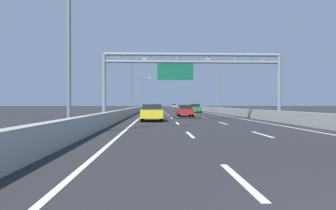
{
  "coord_description": "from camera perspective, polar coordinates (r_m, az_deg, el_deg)",
  "views": [
    {
      "loc": [
        -3.49,
        -2.64,
        1.53
      ],
      "look_at": [
        -1.32,
        52.07,
        1.33
      ],
      "focal_mm": 32.94,
      "sensor_mm": 36.0,
      "label": 1
    }
  ],
  "objects": [
    {
      "name": "lane_dash_right_11",
      "position": [
        105.28,
        0.61,
        -0.62
      ],
      "size": [
        0.16,
        3.0,
        0.01
      ],
      "primitive_type": "cube",
      "color": "white",
      "rests_on": "ground_plane"
    },
    {
      "name": "yellow_car",
      "position": [
        27.43,
        -2.97,
        -1.37
      ],
      "size": [
        1.88,
        4.28,
        1.49
      ],
      "color": "yellow",
      "rests_on": "ground_plane"
    },
    {
      "name": "lane_dash_left_17",
      "position": [
        159.15,
        -1.66,
        -0.34
      ],
      "size": [
        0.16,
        3.0,
        0.01
      ],
      "primitive_type": "cube",
      "color": "white",
      "rests_on": "ground_plane"
    },
    {
      "name": "lane_dash_left_12",
      "position": [
        114.16,
        -1.42,
        -0.56
      ],
      "size": [
        0.16,
        3.0,
        0.01
      ],
      "primitive_type": "cube",
      "color": "white",
      "rests_on": "ground_plane"
    },
    {
      "name": "lane_dash_left_9",
      "position": [
        87.17,
        -1.16,
        -0.8
      ],
      "size": [
        0.16,
        3.0,
        0.01
      ],
      "primitive_type": "cube",
      "color": "white",
      "rests_on": "ground_plane"
    },
    {
      "name": "lane_dash_left_6",
      "position": [
        60.18,
        -0.66,
        -1.24
      ],
      "size": [
        0.16,
        3.0,
        0.01
      ],
      "primitive_type": "cube",
      "color": "white",
      "rests_on": "ground_plane"
    },
    {
      "name": "lane_dash_left_0",
      "position": [
        6.55,
        13.12,
        -13.25
      ],
      "size": [
        0.16,
        3.0,
        0.01
      ],
      "primitive_type": "cube",
      "color": "white",
      "rests_on": "ground_plane"
    },
    {
      "name": "lane_dash_left_2",
      "position": [
        24.24,
        1.74,
        -3.39
      ],
      "size": [
        0.16,
        3.0,
        0.01
      ],
      "primitive_type": "cube",
      "color": "white",
      "rests_on": "ground_plane"
    },
    {
      "name": "barrier_right",
      "position": [
        113.12,
        3.0,
        -0.33
      ],
      "size": [
        0.45,
        220.0,
        0.95
      ],
      "color": "#9E9E99",
      "rests_on": "ground_plane"
    },
    {
      "name": "lane_dash_left_5",
      "position": [
        51.19,
        -0.37,
        -1.5
      ],
      "size": [
        0.16,
        3.0,
        0.01
      ],
      "primitive_type": "cube",
      "color": "white",
      "rests_on": "ground_plane"
    },
    {
      "name": "lane_dash_right_9",
      "position": [
        87.31,
        1.21,
        -0.79
      ],
      "size": [
        0.16,
        3.0,
        0.01
      ],
      "primitive_type": "cube",
      "color": "white",
      "rests_on": "ground_plane"
    },
    {
      "name": "lane_dash_right_13",
      "position": [
        123.26,
        0.19,
        -0.5
      ],
      "size": [
        0.16,
        3.0,
        0.01
      ],
      "primitive_type": "cube",
      "color": "white",
      "rests_on": "ground_plane"
    },
    {
      "name": "lane_dash_right_4",
      "position": [
        42.5,
        4.89,
        -1.85
      ],
      "size": [
        0.16,
        3.0,
        0.01
      ],
      "primitive_type": "cube",
      "color": "white",
      "rests_on": "ground_plane"
    },
    {
      "name": "sign_gantry",
      "position": [
        29.43,
        4.18,
        6.72
      ],
      "size": [
        17.02,
        0.36,
        6.36
      ],
      "color": "gray",
      "rests_on": "ground_plane"
    },
    {
      "name": "streetlamp_right_far",
      "position": [
        91.75,
        4.6,
        2.62
      ],
      "size": [
        2.58,
        0.28,
        9.5
      ],
      "color": "slate",
      "rests_on": "ground_plane"
    },
    {
      "name": "lane_dash_right_12",
      "position": [
        114.27,
        0.39,
        -0.56
      ],
      "size": [
        0.16,
        3.0,
        0.01
      ],
      "primitive_type": "cube",
      "color": "white",
      "rests_on": "ground_plane"
    },
    {
      "name": "streetlamp_left_near",
      "position": [
        16.08,
        -17.04,
        14.12
      ],
      "size": [
        2.58,
        0.28,
        9.5
      ],
      "color": "slate",
      "rests_on": "ground_plane"
    },
    {
      "name": "lane_dash_right_17",
      "position": [
        159.23,
        -0.36,
        -0.34
      ],
      "size": [
        0.16,
        3.0,
        0.01
      ],
      "primitive_type": "cube",
      "color": "white",
      "rests_on": "ground_plane"
    },
    {
      "name": "green_car",
      "position": [
        54.73,
        5.0,
        -0.59
      ],
      "size": [
        1.76,
        4.47,
        1.52
      ],
      "color": "#1E7A38",
      "rests_on": "ground_plane"
    },
    {
      "name": "lane_dash_right_14",
      "position": [
        132.25,
        0.02,
        -0.45
      ],
      "size": [
        0.16,
        3.0,
        0.01
      ],
      "primitive_type": "cube",
      "color": "white",
      "rests_on": "ground_plane"
    },
    {
      "name": "lane_dash_left_14",
      "position": [
        132.16,
        -1.54,
        -0.45
      ],
      "size": [
        0.16,
        3.0,
        0.01
      ],
      "primitive_type": "cube",
      "color": "white",
      "rests_on": "ground_plane"
    },
    {
      "name": "lane_dash_left_3",
      "position": [
        33.22,
        0.65,
        -2.42
      ],
      "size": [
        0.16,
        3.0,
        0.01
      ],
      "primitive_type": "cube",
      "color": "white",
      "rests_on": "ground_plane"
    },
    {
      "name": "lane_dash_right_5",
      "position": [
        51.43,
        3.64,
        -1.49
      ],
      "size": [
        0.16,
        3.0,
        0.01
      ],
      "primitive_type": "cube",
      "color": "white",
      "rests_on": "ground_plane"
    },
    {
      "name": "white_car",
      "position": [
        68.16,
        -2.46,
        -0.44
      ],
      "size": [
        1.73,
        4.25,
        1.49
      ],
      "color": "silver",
      "rests_on": "ground_plane"
    },
    {
      "name": "lane_dash_right_1",
      "position": [
        16.11,
        16.99,
        -5.23
      ],
      "size": [
        0.16,
        3.0,
        0.01
      ],
      "primitive_type": "cube",
      "color": "white",
      "rests_on": "ground_plane"
    },
    {
      "name": "lane_dash_left_10",
      "position": [
        96.16,
        -1.26,
        -0.7
      ],
      "size": [
        0.16,
        3.0,
        0.01
      ],
      "primitive_type": "cube",
      "color": "white",
      "rests_on": "ground_plane"
    },
    {
      "name": "lane_dash_left_4",
      "position": [
        42.2,
        0.03,
        -1.86
      ],
      "size": [
        0.16,
        3.0,
        0.01
      ],
      "primitive_type": "cube",
      "color": "white",
      "rests_on": "ground_plane"
    },
    {
      "name": "lane_dash_right_8",
      "position": [
        78.33,
        1.61,
        -0.91
      ],
      "size": [
        0.16,
        3.0,
        0.01
      ],
      "primitive_type": "cube",
      "color": "white",
      "rests_on": "ground_plane"
    },
    {
      "name": "lane_dash_left_16",
      "position": [
        150.15,
        -1.62,
        -0.38
      ],
      "size": [
        0.16,
        3.0,
        0.01
      ],
      "primitive_type": "cube",
      "color": "white",
      "rests_on": "ground_plane"
    },
    {
      "name": "streetlamp_left_mid",
      "position": [
        53.34,
        -6.55,
        4.36
      ],
      "size": [
        2.58,
        0.28,
        9.5
      ],
      "color": "slate",
      "rests_on": "ground_plane"
    },
    {
      "name": "lane_dash_left_8",
      "position": [
        78.17,
        -1.03,
        -0.91
      ],
      "size": [
        0.16,
        3.0,
        0.01
      ],
      "primitive_type": "cube",
      "color": "white",
      "rests_on": "ground_plane"
    },
    {
      "name": "lane_dash_right_15",
      "position": [
        141.25,
        -0.12,
        -0.41
      ],
      "size": [
        0.16,
        3.0,
        0.01
      ],
      "primitive_type": "cube",
      "color": "white",
      "rests_on": "ground_plane"
    },
    {
      "name": "lane_dash_left_1",
      "position": [
        15.31,
        4.1,
        -5.5
      ],
      "size": [
        0.16,
        3.0,
        0.01
      ],
      "primitive_type": "cube",
      "color": "white",
      "rests_on": "ground_plane"
    },
    {
      "name": "edge_line_left",
      "position": [
        90.67,
        -3.38,
        -0.76
      ],
      "size": [
        0.16,
        176.0,
        0.01
      ],
      "primitive_type": "cube",
      "color": "white",
      "rests_on": "ground_plane"
    },
    {
      "name": "lane_dash_right_6",
      "position": [
        60.39,
        2.76,
        -1.24
      ],
      "size": [
        0.16,
        3.0,
        0.01
      ],
      "primitive_type": "cube",
      "color": "white",
      "rests_on": "ground_plane"
    },
    {
      "name": "red_car",
      "position": [
        37.61,
        3.17,
        -1.0
      ],
      "size": [
        1.78,
        4.23,
        1.4
      ],
      "color": "red",
      "rests_on": "ground_plane"
    },
    {
      "name": "lane_dash_right_3",
      "position": [
        33.59,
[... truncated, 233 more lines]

